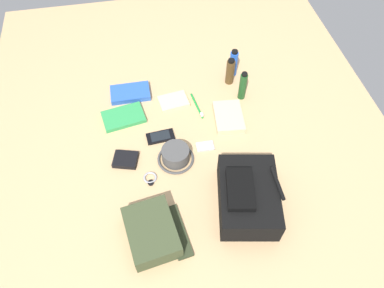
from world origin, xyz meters
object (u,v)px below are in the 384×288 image
backpack (248,196)px  bucket_hat (176,155)px  media_player (205,145)px  toothbrush (197,107)px  deodorant_spray (233,63)px  cologne_bottle (230,72)px  notepad (173,101)px  folded_towel (228,117)px  cell_phone (160,137)px  wallet (126,160)px  wristwatch (150,178)px  travel_guidebook (123,117)px  toiletry_pouch (153,232)px  paperback_novel (130,93)px  shampoo_bottle (243,86)px

backpack → bucket_hat: backpack is taller
media_player → toothbrush: (-0.25, 0.01, 0.00)m
deodorant_spray → cologne_bottle: (0.06, -0.03, -0.00)m
notepad → folded_towel: size_ratio=0.75×
cell_phone → wallet: wallet is taller
toothbrush → notepad: bearing=-117.9°
deodorant_spray → wristwatch: size_ratio=2.30×
travel_guidebook → media_player: travel_guidebook is taller
wristwatch → toiletry_pouch: bearing=-4.0°
travel_guidebook → notepad: size_ratio=1.51×
paperback_novel → media_player: 0.52m
shampoo_bottle → wristwatch: size_ratio=2.42×
folded_towel → media_player: bearing=-47.0°
cologne_bottle → paperback_novel: 0.55m
backpack → media_player: size_ratio=4.48×
cologne_bottle → wallet: 0.74m
toiletry_pouch → deodorant_spray: (-0.87, 0.56, 0.04)m
cell_phone → wristwatch: (0.23, -0.08, -0.00)m
backpack → bucket_hat: bearing=-137.4°
deodorant_spray → wallet: bearing=-53.0°
shampoo_bottle → wallet: size_ratio=1.56×
travel_guidebook → shampoo_bottle: bearing=92.9°
toiletry_pouch → wallet: toiletry_pouch is taller
deodorant_spray → notepad: size_ratio=1.09×
cologne_bottle → toiletry_pouch: bearing=-32.8°
backpack → paperback_novel: (-0.74, -0.43, -0.06)m
bucket_hat → media_player: bucket_hat is taller
media_player → wallet: size_ratio=0.77×
cologne_bottle → notepad: bearing=-74.0°
cologne_bottle → shampoo_bottle: shampoo_bottle is taller
bucket_hat → wallet: size_ratio=1.57×
travel_guidebook → toothbrush: (-0.00, 0.39, -0.00)m
backpack → media_player: (-0.33, -0.11, -0.06)m
shampoo_bottle → travel_guidebook: 0.63m
media_player → wristwatch: (0.13, -0.28, 0.00)m
toiletry_pouch → deodorant_spray: 1.03m
cell_phone → wallet: bearing=-58.9°
travel_guidebook → paperback_novel: bearing=162.8°
toothbrush → notepad: (-0.06, -0.12, 0.00)m
paperback_novel → cell_phone: size_ratio=1.49×
shampoo_bottle → paperback_novel: bearing=-102.3°
cologne_bottle → shampoo_bottle: (0.12, 0.04, 0.01)m
cologne_bottle → cell_phone: size_ratio=1.14×
deodorant_spray → toothbrush: size_ratio=0.92×
backpack → wristwatch: backpack is taller
toiletry_pouch → toothbrush: 0.73m
toiletry_pouch → cell_phone: 0.51m
toiletry_pouch → cologne_bottle: cologne_bottle is taller
cell_phone → toiletry_pouch: bearing=-11.0°
shampoo_bottle → wallet: (0.30, -0.64, -0.07)m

